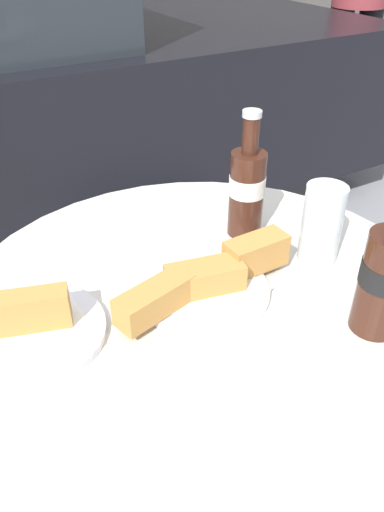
# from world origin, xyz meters

# --- Properties ---
(bistro_table) EXTENTS (0.79, 0.79, 0.76)m
(bistro_table) POSITION_xyz_m (0.00, 0.00, 0.61)
(bistro_table) COLOR gold
(bistro_table) RESTS_ON ground_plane
(cola_bottle_right) EXTENTS (0.06, 0.06, 0.22)m
(cola_bottle_right) POSITION_xyz_m (0.16, 0.12, 0.85)
(cola_bottle_right) COLOR #3D1E14
(cola_bottle_right) RESTS_ON bistro_table
(drinking_glass) EXTENTS (0.06, 0.06, 0.13)m
(drinking_glass) POSITION_xyz_m (0.21, -0.01, 0.82)
(drinking_glass) COLOR black
(drinking_glass) RESTS_ON bistro_table
(lunch_plate_near) EXTENTS (0.30, 0.20, 0.07)m
(lunch_plate_near) POSITION_xyz_m (0.00, 0.00, 0.78)
(lunch_plate_near) COLOR white
(lunch_plate_near) RESTS_ON bistro_table
(lunch_plate_far) EXTENTS (0.21, 0.21, 0.07)m
(lunch_plate_far) POSITION_xyz_m (-0.25, 0.05, 0.77)
(lunch_plate_far) COLOR white
(lunch_plate_far) RESTS_ON bistro_table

